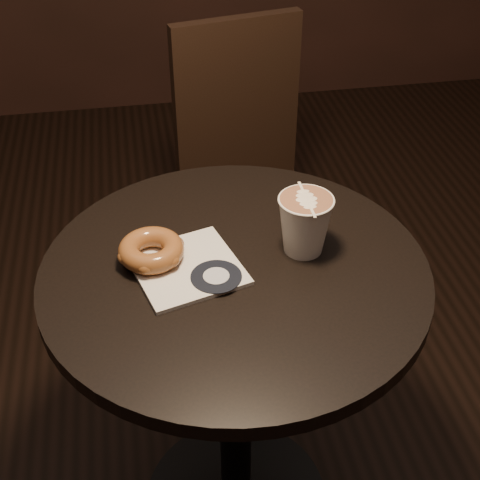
# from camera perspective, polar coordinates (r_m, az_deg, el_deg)

# --- Properties ---
(cafe_table) EXTENTS (0.70, 0.70, 0.75)m
(cafe_table) POSITION_cam_1_polar(r_m,az_deg,el_deg) (1.33, -0.42, -8.90)
(cafe_table) COLOR black
(cafe_table) RESTS_ON ground
(chair) EXTENTS (0.43, 0.43, 0.92)m
(chair) POSITION_cam_1_polar(r_m,az_deg,el_deg) (1.93, 0.63, 6.17)
(chair) COLOR black
(chair) RESTS_ON ground
(pastry_bag) EXTENTS (0.22, 0.22, 0.01)m
(pastry_bag) POSITION_cam_1_polar(r_m,az_deg,el_deg) (1.19, -4.56, -2.36)
(pastry_bag) COLOR silver
(pastry_bag) RESTS_ON cafe_table
(doughnut) EXTENTS (0.12, 0.12, 0.04)m
(doughnut) POSITION_cam_1_polar(r_m,az_deg,el_deg) (1.20, -7.59, -0.85)
(doughnut) COLOR brown
(doughnut) RESTS_ON pastry_bag
(latte_cup) EXTENTS (0.10, 0.10, 0.11)m
(latte_cup) POSITION_cam_1_polar(r_m,az_deg,el_deg) (1.21, 5.53, 1.30)
(latte_cup) COLOR white
(latte_cup) RESTS_ON cafe_table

